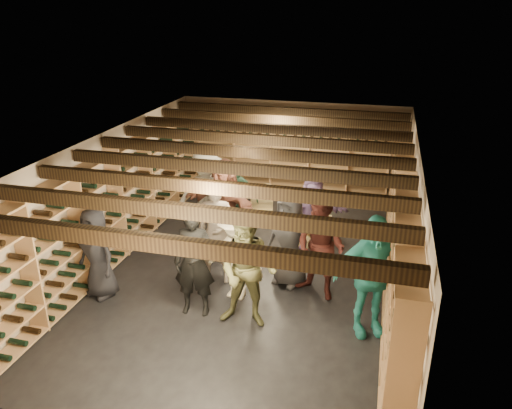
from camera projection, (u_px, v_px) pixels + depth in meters
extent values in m
plane|color=black|center=(249.00, 271.00, 9.17)|extent=(8.00, 8.00, 0.00)
cube|color=#C0AC95|center=(292.00, 150.00, 12.31)|extent=(5.50, 0.02, 2.40)
cube|color=#C0AC95|center=(144.00, 356.00, 5.14)|extent=(5.50, 0.02, 2.40)
cube|color=#C0AC95|center=(107.00, 196.00, 9.37)|extent=(0.02, 8.00, 2.40)
cube|color=#C0AC95|center=(412.00, 227.00, 8.08)|extent=(0.02, 8.00, 2.40)
cube|color=beige|center=(248.00, 144.00, 8.27)|extent=(5.50, 8.00, 0.01)
cube|color=black|center=(158.00, 243.00, 5.19)|extent=(5.40, 0.12, 0.18)
cube|color=black|center=(189.00, 212.00, 5.97)|extent=(5.40, 0.12, 0.18)
cube|color=black|center=(213.00, 187.00, 6.75)|extent=(5.40, 0.12, 0.18)
cube|color=black|center=(232.00, 168.00, 7.54)|extent=(5.40, 0.12, 0.18)
cube|color=black|center=(248.00, 152.00, 8.32)|extent=(5.40, 0.12, 0.18)
cube|color=black|center=(261.00, 139.00, 9.11)|extent=(5.40, 0.12, 0.18)
cube|color=black|center=(271.00, 129.00, 9.89)|extent=(5.40, 0.12, 0.18)
cube|color=black|center=(281.00, 119.00, 10.68)|extent=(5.40, 0.12, 0.18)
cube|color=black|center=(289.00, 111.00, 11.46)|extent=(5.40, 0.12, 0.18)
cube|color=tan|center=(117.00, 203.00, 9.37)|extent=(0.32, 7.50, 2.15)
cube|color=tan|center=(399.00, 233.00, 8.17)|extent=(0.32, 7.50, 2.15)
cube|color=tan|center=(290.00, 157.00, 12.20)|extent=(4.70, 0.30, 2.15)
cube|color=tan|center=(261.00, 210.00, 11.63)|extent=(0.57, 0.46, 0.17)
cube|color=tan|center=(261.00, 203.00, 11.57)|extent=(0.57, 0.46, 0.17)
cube|color=tan|center=(261.00, 197.00, 11.50)|extent=(0.57, 0.46, 0.17)
cube|color=tan|center=(261.00, 190.00, 11.44)|extent=(0.57, 0.46, 0.17)
cube|color=tan|center=(319.00, 236.00, 10.34)|extent=(0.54, 0.39, 0.17)
cube|color=tan|center=(319.00, 229.00, 10.27)|extent=(0.54, 0.39, 0.17)
cube|color=tan|center=(320.00, 221.00, 10.21)|extent=(0.54, 0.39, 0.17)
cube|color=tan|center=(301.00, 239.00, 10.20)|extent=(0.58, 0.47, 0.17)
imported|color=black|center=(97.00, 253.00, 8.15)|extent=(0.89, 0.75, 1.56)
imported|color=black|center=(194.00, 262.00, 7.64)|extent=(0.69, 0.49, 1.78)
imported|color=brown|center=(248.00, 271.00, 7.34)|extent=(0.91, 0.71, 1.83)
imported|color=beige|center=(236.00, 255.00, 8.09)|extent=(1.10, 0.78, 1.55)
imported|color=teal|center=(371.00, 276.00, 7.15)|extent=(1.20, 0.85, 1.89)
imported|color=brown|center=(224.00, 205.00, 9.66)|extent=(1.81, 1.22, 1.87)
imported|color=gray|center=(217.00, 233.00, 8.54)|extent=(0.76, 0.59, 1.84)
imported|color=#3F1815|center=(321.00, 247.00, 8.08)|extent=(1.09, 0.99, 1.81)
imported|color=#B0AC9F|center=(206.00, 195.00, 10.12)|extent=(1.40, 1.06, 1.92)
imported|color=#234431|center=(235.00, 200.00, 10.18)|extent=(1.04, 0.63, 1.66)
imported|color=slate|center=(313.00, 212.00, 9.84)|extent=(1.43, 0.97, 1.49)
imported|color=#37373D|center=(289.00, 240.00, 8.48)|extent=(0.96, 0.81, 1.67)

